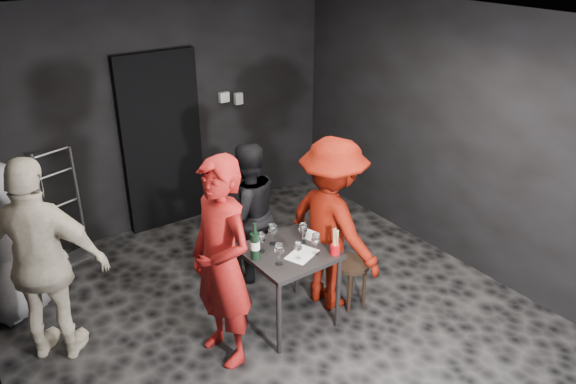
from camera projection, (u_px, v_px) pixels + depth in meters
floor at (280, 325)px, 5.17m from camera, size 4.50×5.00×0.02m
ceiling at (277, 23)px, 4.02m from camera, size 4.50×5.00×0.02m
wall_back at (157, 116)px, 6.45m from camera, size 4.50×0.04×2.70m
wall_front at (564, 373)px, 2.74m from camera, size 4.50×0.04×2.70m
wall_right at (460, 139)px, 5.75m from camera, size 0.04×5.00×2.70m
doorway at (162, 142)px, 6.53m from camera, size 0.95×0.10×2.10m
wallbox_upper at (224, 97)px, 6.81m from camera, size 0.12×0.06×0.12m
wallbox_lower at (238, 99)px, 6.93m from camera, size 0.10×0.06×0.14m
hand_truck at (69, 238)px, 6.16m from camera, size 0.41×0.35×1.24m
tasting_table at (288, 260)px, 4.96m from camera, size 0.72×0.72×0.75m
stool at (351, 271)px, 5.31m from camera, size 0.34×0.34×0.47m
server_red at (220, 243)px, 4.37m from camera, size 0.62×0.86×2.18m
woman_black at (247, 214)px, 5.61m from camera, size 0.72×0.42×1.44m
man_maroon at (332, 215)px, 5.11m from camera, size 0.67×1.27×1.89m
bystander_cream at (39, 244)px, 4.39m from camera, size 1.37×1.24×2.16m
bystander_grey at (5, 241)px, 5.00m from camera, size 0.87×0.70×1.57m
tasting_mat at (302, 254)px, 4.86m from camera, size 0.34×0.29×0.00m
wine_glass_a at (279, 253)px, 4.68m from camera, size 0.10×0.10×0.21m
wine_glass_b at (261, 241)px, 4.87m from camera, size 0.10×0.10×0.20m
wine_glass_c at (273, 233)px, 4.98m from camera, size 0.11×0.11×0.22m
wine_glass_d at (298, 250)px, 4.77m from camera, size 0.07×0.07×0.18m
wine_glass_e at (316, 243)px, 4.83m from camera, size 0.08×0.08×0.21m
wine_glass_f at (303, 232)px, 5.00m from camera, size 0.09×0.09×0.21m
wine_bottle at (255, 245)px, 4.76m from camera, size 0.08×0.08×0.34m
breadstick_cup at (335, 242)px, 4.82m from camera, size 0.08×0.08×0.26m
reserved_card at (312, 236)px, 5.06m from camera, size 0.11×0.14×0.10m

